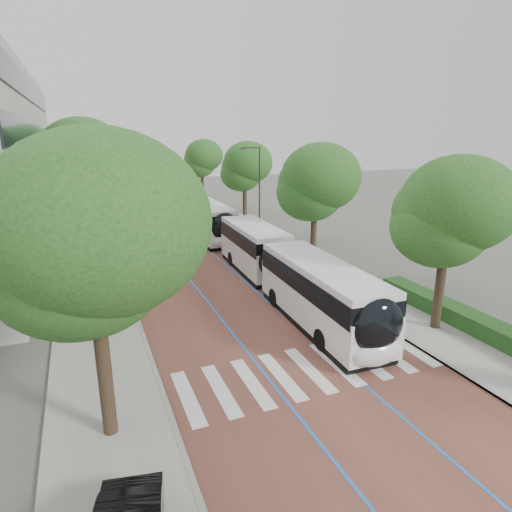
{
  "coord_description": "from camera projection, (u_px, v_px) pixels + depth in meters",
  "views": [
    {
      "loc": [
        -7.6,
        -12.34,
        9.19
      ],
      "look_at": [
        1.36,
        9.51,
        2.4
      ],
      "focal_mm": 30.0,
      "sensor_mm": 36.0,
      "label": 1
    }
  ],
  "objects": [
    {
      "name": "lane_line_right",
      "position": [
        164.0,
        211.0,
        52.43
      ],
      "size": [
        0.12,
        126.0,
        0.01
      ],
      "primitive_type": "cube",
      "color": "blue",
      "rests_on": "road"
    },
    {
      "name": "kerb_right",
      "position": [
        196.0,
        209.0,
        53.88
      ],
      "size": [
        0.2,
        140.0,
        0.14
      ],
      "primitive_type": "cube",
      "color": "gray",
      "rests_on": "ground"
    },
    {
      "name": "hedge",
      "position": [
        492.0,
        331.0,
        19.45
      ],
      "size": [
        1.2,
        14.0,
        0.8
      ],
      "primitive_type": "cube",
      "color": "#153F16",
      "rests_on": "sidewalk_right"
    },
    {
      "name": "ground",
      "position": [
        318.0,
        384.0,
        16.28
      ],
      "size": [
        160.0,
        160.0,
        0.0
      ],
      "primitive_type": "plane",
      "color": "#51544C",
      "rests_on": "ground"
    },
    {
      "name": "bus_queued_0",
      "position": [
        206.0,
        219.0,
        39.05
      ],
      "size": [
        2.6,
        12.41,
        3.2
      ],
      "rotation": [
        0.0,
        0.0,
        -0.0
      ],
      "color": "silver",
      "rests_on": "ground"
    },
    {
      "name": "bus_queued_2",
      "position": [
        156.0,
        189.0,
        60.68
      ],
      "size": [
        3.1,
        12.5,
        3.2
      ],
      "rotation": [
        0.0,
        0.0,
        0.05
      ],
      "color": "silver",
      "rests_on": "ground"
    },
    {
      "name": "zebra_crossing",
      "position": [
        309.0,
        369.0,
        17.23
      ],
      "size": [
        10.55,
        3.6,
        0.01
      ],
      "color": "silver",
      "rests_on": "ground"
    },
    {
      "name": "lead_bus",
      "position": [
        288.0,
        272.0,
        24.27
      ],
      "size": [
        3.17,
        18.47,
        3.2
      ],
      "rotation": [
        0.0,
        0.0,
        -0.04
      ],
      "color": "black",
      "rests_on": "ground"
    },
    {
      "name": "sidewalk_left",
      "position": [
        84.0,
        216.0,
        49.1
      ],
      "size": [
        4.0,
        140.0,
        0.12
      ],
      "primitive_type": "cube",
      "color": "gray",
      "rests_on": "ground"
    },
    {
      "name": "bus_queued_1",
      "position": [
        177.0,
        200.0,
        50.26
      ],
      "size": [
        2.82,
        12.45,
        3.2
      ],
      "rotation": [
        0.0,
        0.0,
        -0.02
      ],
      "color": "silver",
      "rests_on": "ground"
    },
    {
      "name": "kerb_left",
      "position": [
        102.0,
        215.0,
        49.79
      ],
      "size": [
        0.2,
        140.0,
        0.14
      ],
      "primitive_type": "cube",
      "color": "gray",
      "rests_on": "ground"
    },
    {
      "name": "streetlight_far",
      "position": [
        258.0,
        186.0,
        36.92
      ],
      "size": [
        1.82,
        0.2,
        8.0
      ],
      "color": "#333335",
      "rests_on": "sidewalk_right"
    },
    {
      "name": "sidewalk_right",
      "position": [
        210.0,
        208.0,
        54.57
      ],
      "size": [
        4.0,
        140.0,
        0.12
      ],
      "primitive_type": "cube",
      "color": "gray",
      "rests_on": "ground"
    },
    {
      "name": "road",
      "position": [
        151.0,
        212.0,
        51.85
      ],
      "size": [
        11.0,
        140.0,
        0.02
      ],
      "primitive_type": "cube",
      "color": "brown",
      "rests_on": "ground"
    },
    {
      "name": "lamp_post_left",
      "position": [
        121.0,
        246.0,
        20.03
      ],
      "size": [
        0.14,
        0.14,
        8.0
      ],
      "primitive_type": "cylinder",
      "color": "#333335",
      "rests_on": "sidewalk_left"
    },
    {
      "name": "trees_left",
      "position": [
        79.0,
        165.0,
        32.99
      ],
      "size": [
        6.08,
        60.73,
        9.88
      ],
      "color": "black",
      "rests_on": "ground"
    },
    {
      "name": "lane_line_left",
      "position": [
        137.0,
        213.0,
        51.26
      ],
      "size": [
        0.12,
        126.0,
        0.01
      ],
      "primitive_type": "cube",
      "color": "blue",
      "rests_on": "road"
    },
    {
      "name": "trees_right",
      "position": [
        275.0,
        177.0,
        36.0
      ],
      "size": [
        5.61,
        47.07,
        8.04
      ],
      "color": "black",
      "rests_on": "ground"
    }
  ]
}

